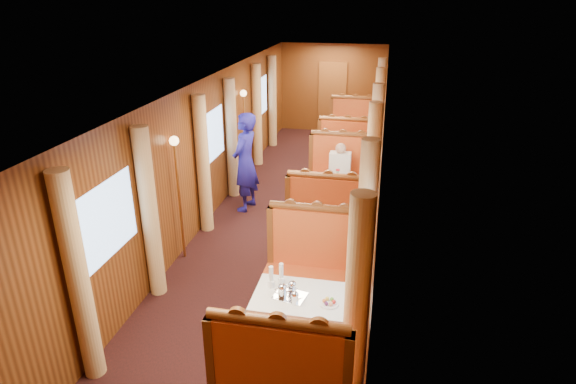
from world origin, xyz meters
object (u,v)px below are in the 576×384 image
(banquette_mid_fwd, at_px, (328,223))
(teapot_left, at_px, (282,292))
(teapot_back, at_px, (292,289))
(passenger, at_px, (340,167))
(fruit_plate, at_px, (329,303))
(steward, at_px, (245,162))
(banquette_near_aft, at_px, (314,272))
(banquette_far_fwd, at_px, (347,155))
(banquette_far_aft, at_px, (353,132))
(rose_vase_far, at_px, (350,122))
(table_far, at_px, (350,144))
(table_mid, at_px, (335,201))
(rose_vase_mid, at_px, (338,173))
(tea_tray, at_px, (290,296))
(teapot_right, at_px, (295,299))
(table_near, at_px, (301,324))
(banquette_mid_aft, at_px, (340,178))

(banquette_mid_fwd, relative_size, teapot_left, 8.36)
(teapot_back, distance_m, passenger, 4.25)
(fruit_plate, height_order, steward, steward)
(banquette_near_aft, bearing_deg, teapot_left, -100.25)
(banquette_far_fwd, xyz_separation_m, banquette_far_aft, (0.00, 2.03, 0.00))
(rose_vase_far, distance_m, passenger, 2.75)
(banquette_near_aft, height_order, banquette_far_fwd, same)
(teapot_back, relative_size, rose_vase_far, 0.42)
(table_far, height_order, teapot_back, teapot_back)
(table_mid, relative_size, rose_vase_mid, 2.92)
(teapot_left, xyz_separation_m, teapot_back, (0.09, 0.09, -0.00))
(teapot_left, bearing_deg, tea_tray, 15.16)
(tea_tray, relative_size, passenger, 0.45)
(banquette_mid_fwd, bearing_deg, tea_tray, -92.65)
(banquette_mid_fwd, bearing_deg, teapot_right, -90.92)
(tea_tray, bearing_deg, fruit_plate, -7.04)
(table_mid, bearing_deg, fruit_plate, -84.91)
(table_mid, distance_m, steward, 1.79)
(table_mid, height_order, teapot_left, teapot_left)
(table_mid, xyz_separation_m, teapot_right, (-0.04, -3.65, 0.43))
(table_near, relative_size, banquette_near_aft, 0.78)
(table_near, xyz_separation_m, passenger, (-0.00, 4.27, 0.37))
(banquette_mid_fwd, distance_m, teapot_left, 2.59)
(banquette_mid_fwd, xyz_separation_m, teapot_back, (-0.10, -2.46, 0.39))
(banquette_mid_aft, bearing_deg, teapot_right, -90.52)
(table_near, distance_m, passenger, 4.29)
(fruit_plate, xyz_separation_m, rose_vase_far, (-0.35, 7.10, 0.16))
(rose_vase_mid, bearing_deg, table_far, 90.58)
(table_mid, relative_size, banquette_far_aft, 0.78)
(teapot_back, bearing_deg, table_mid, 111.97)
(table_far, bearing_deg, passenger, -90.00)
(fruit_plate, bearing_deg, passenger, 94.20)
(fruit_plate, relative_size, steward, 0.11)
(rose_vase_far, bearing_deg, table_far, -25.54)
(teapot_back, height_order, rose_vase_mid, rose_vase_mid)
(table_far, relative_size, teapot_back, 6.98)
(table_far, distance_m, fruit_plate, 7.11)
(rose_vase_mid, height_order, passenger, passenger)
(rose_vase_mid, xyz_separation_m, steward, (-1.73, 0.21, 0.00))
(table_far, bearing_deg, banquette_mid_fwd, -90.00)
(banquette_mid_fwd, distance_m, banquette_far_fwd, 3.50)
(table_far, relative_size, teapot_left, 6.55)
(banquette_mid_aft, height_order, table_far, banquette_mid_aft)
(banquette_mid_aft, xyz_separation_m, teapot_left, (-0.20, -4.58, 0.39))
(banquette_mid_fwd, height_order, rose_vase_mid, banquette_mid_fwd)
(table_mid, distance_m, teapot_right, 3.68)
(table_far, xyz_separation_m, passenger, (-0.00, -2.73, 0.37))
(banquette_far_fwd, xyz_separation_m, teapot_back, (-0.10, -5.96, 0.39))
(table_near, height_order, tea_tray, tea_tray)
(banquette_mid_fwd, bearing_deg, table_far, 90.00)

